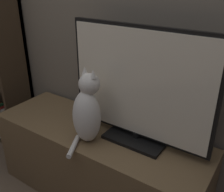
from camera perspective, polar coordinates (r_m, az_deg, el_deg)
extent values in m
cube|color=brown|center=(1.81, -3.01, -14.56)|extent=(1.41, 0.47, 0.52)
cube|color=black|center=(1.57, 5.28, -9.06)|extent=(0.36, 0.21, 0.02)
cylinder|color=black|center=(1.56, 5.31, -8.25)|extent=(0.04, 0.04, 0.03)
cube|color=black|center=(1.41, 5.98, 2.54)|extent=(0.85, 0.02, 0.63)
cube|color=silver|center=(1.40, 5.70, 2.36)|extent=(0.81, 0.01, 0.59)
ellipsoid|color=silver|center=(1.49, -5.52, -4.51)|extent=(0.19, 0.18, 0.32)
ellipsoid|color=black|center=(1.53, -3.98, -4.28)|extent=(0.10, 0.06, 0.17)
sphere|color=silver|center=(1.42, -4.96, 2.61)|extent=(0.14, 0.14, 0.12)
cone|color=silver|center=(1.42, -5.97, 5.46)|extent=(0.04, 0.04, 0.04)
cone|color=silver|center=(1.37, -4.13, 4.84)|extent=(0.04, 0.04, 0.04)
cylinder|color=silver|center=(1.51, -8.44, -10.73)|extent=(0.11, 0.18, 0.03)
cube|color=#3D2D1E|center=(2.21, -20.93, 8.21)|extent=(0.03, 0.28, 1.66)
cube|color=#3D2D1E|center=(2.80, -22.59, -6.96)|extent=(0.66, 0.25, 0.03)
cube|color=maroon|center=(2.68, -23.09, -5.05)|extent=(0.06, 0.18, 0.25)
cube|color=beige|center=(2.63, -22.65, -5.43)|extent=(0.04, 0.16, 0.26)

